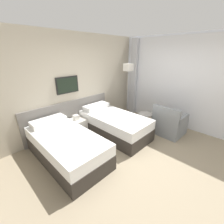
% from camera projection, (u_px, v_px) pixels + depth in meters
% --- Properties ---
extents(ground_plane, '(16.00, 16.00, 0.00)m').
position_uv_depth(ground_plane, '(136.00, 153.00, 3.49)').
color(ground_plane, gray).
extents(wall_headboard, '(10.00, 0.10, 2.70)m').
position_uv_depth(wall_headboard, '(80.00, 86.00, 4.33)').
color(wall_headboard, '#B7AD99').
rests_on(wall_headboard, ground_plane).
extents(wall_window, '(0.21, 4.54, 2.70)m').
position_uv_depth(wall_window, '(186.00, 84.00, 4.34)').
color(wall_window, white).
rests_on(wall_window, ground_plane).
extents(bed_near_door, '(1.00, 1.99, 0.71)m').
position_uv_depth(bed_near_door, '(66.00, 146.00, 3.24)').
color(bed_near_door, '#332D28').
rests_on(bed_near_door, ground_plane).
extents(bed_near_window, '(1.00, 1.99, 0.71)m').
position_uv_depth(bed_near_window, '(114.00, 124.00, 4.23)').
color(bed_near_window, '#332D28').
rests_on(bed_near_window, ground_plane).
extents(nightstand, '(0.45, 0.43, 0.59)m').
position_uv_depth(nightstand, '(77.00, 127.00, 4.23)').
color(nightstand, beige).
rests_on(nightstand, ground_plane).
extents(floor_lamp, '(0.25, 0.25, 1.86)m').
position_uv_depth(floor_lamp, '(128.00, 73.00, 4.91)').
color(floor_lamp, '#9E9993').
rests_on(floor_lamp, ground_plane).
extents(side_table, '(0.42, 0.42, 0.52)m').
position_uv_depth(side_table, '(145.00, 119.00, 4.45)').
color(side_table, gray).
rests_on(side_table, ground_plane).
extents(armchair, '(0.75, 0.78, 0.87)m').
position_uv_depth(armchair, '(169.00, 124.00, 4.25)').
color(armchair, gray).
rests_on(armchair, ground_plane).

